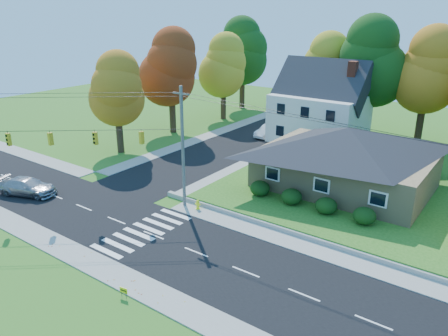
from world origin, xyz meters
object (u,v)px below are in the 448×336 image
object	(u,v)px
white_car	(269,131)
ranch_house	(346,157)
fire_hydrant	(198,205)
silver_sedan	(27,187)

from	to	relation	value
white_car	ranch_house	bearing A→B (deg)	-35.06
ranch_house	fire_hydrant	bearing A→B (deg)	-127.13
ranch_house	fire_hydrant	size ratio (longest dim) A/B	16.81
ranch_house	fire_hydrant	xyz separation A→B (m)	(-8.13, -10.74, -2.85)
fire_hydrant	white_car	bearing A→B (deg)	106.08
silver_sedan	fire_hydrant	bearing A→B (deg)	-86.23
ranch_house	silver_sedan	bearing A→B (deg)	-142.31
white_car	fire_hydrant	world-z (taller)	white_car
silver_sedan	fire_hydrant	size ratio (longest dim) A/B	5.96
white_car	fire_hydrant	bearing A→B (deg)	-70.63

